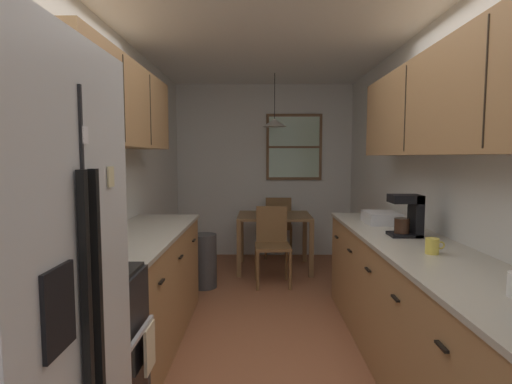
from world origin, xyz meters
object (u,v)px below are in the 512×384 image
object	(u,v)px
coffee_maker	(409,215)
storage_canister	(105,240)
mug_by_coffeemaker	(432,246)
stove_range	(68,368)
dining_chair_near	(272,241)
microwave_over_range	(32,106)
dining_table	(274,223)
table_serving_bowl	(275,212)
dish_rack	(381,218)
trash_bin	(204,261)
dining_chair_far	(279,224)

from	to	relation	value
coffee_maker	storage_canister	bearing A→B (deg)	-164.22
storage_canister	mug_by_coffeemaker	world-z (taller)	storage_canister
coffee_maker	mug_by_coffeemaker	xyz separation A→B (m)	(-0.05, -0.54, -0.11)
stove_range	coffee_maker	xyz separation A→B (m)	(2.03, 1.09, 0.59)
dining_chair_near	mug_by_coffeemaker	bearing A→B (deg)	-68.04
mug_by_coffeemaker	microwave_over_range	bearing A→B (deg)	-165.12
dining_table	storage_canister	xyz separation A→B (m)	(-1.12, -2.87, 0.38)
table_serving_bowl	dish_rack	bearing A→B (deg)	-64.22
microwave_over_range	dish_rack	bearing A→B (deg)	38.29
stove_range	trash_bin	distance (m)	2.65
dining_chair_near	stove_range	bearing A→B (deg)	-111.14
dining_table	mug_by_coffeemaker	xyz separation A→B (m)	(0.85, -2.83, 0.33)
dining_table	mug_by_coffeemaker	world-z (taller)	mug_by_coffeemaker
dining_table	table_serving_bowl	bearing A→B (deg)	80.94
stove_range	coffee_maker	size ratio (longest dim) A/B	3.56
dining_chair_far	dish_rack	size ratio (longest dim) A/B	2.65
dining_chair_near	storage_canister	xyz separation A→B (m)	(-1.08, -2.26, 0.49)
dining_table	dining_chair_far	xyz separation A→B (m)	(0.09, 0.60, -0.11)
dining_table	dining_chair_near	world-z (taller)	dining_chair_near
stove_range	dining_table	size ratio (longest dim) A/B	1.16
microwave_over_range	table_serving_bowl	distance (m)	3.81
storage_canister	microwave_over_range	bearing A→B (deg)	-101.78
stove_range	dining_chair_far	distance (m)	4.16
microwave_over_range	dining_chair_far	bearing A→B (deg)	71.69
dining_chair_near	mug_by_coffeemaker	size ratio (longest dim) A/B	7.68
dining_chair_far	table_serving_bowl	distance (m)	0.58
stove_range	dining_chair_far	bearing A→B (deg)	73.17
trash_bin	mug_by_coffeemaker	xyz separation A→B (m)	(1.68, -2.07, 0.64)
microwave_over_range	dining_chair_far	xyz separation A→B (m)	(1.32, 3.99, -1.22)
dining_table	mug_by_coffeemaker	size ratio (longest dim) A/B	8.10
microwave_over_range	coffee_maker	xyz separation A→B (m)	(2.14, 1.09, -0.66)
stove_range	dish_rack	world-z (taller)	stove_range
stove_range	table_serving_bowl	distance (m)	3.66
dining_table	table_serving_bowl	size ratio (longest dim) A/B	5.35
coffee_maker	dish_rack	bearing A→B (deg)	92.44
dining_chair_far	storage_canister	distance (m)	3.71
stove_range	mug_by_coffeemaker	size ratio (longest dim) A/B	9.38
storage_canister	coffee_maker	distance (m)	2.11
dining_chair_far	table_serving_bowl	bearing A→B (deg)	-98.03
dining_chair_near	dining_chair_far	size ratio (longest dim) A/B	1.00
dining_chair_near	mug_by_coffeemaker	xyz separation A→B (m)	(0.90, -2.23, 0.45)
microwave_over_range	coffee_maker	bearing A→B (deg)	27.02
stove_range	dining_chair_far	xyz separation A→B (m)	(1.21, 3.99, 0.03)
trash_bin	dining_chair_far	bearing A→B (deg)	56.22
table_serving_bowl	dining_chair_near	bearing A→B (deg)	-94.77
dining_chair_far	trash_bin	xyz separation A→B (m)	(-0.91, -1.36, -0.19)
trash_bin	table_serving_bowl	size ratio (longest dim) A/B	3.44
microwave_over_range	mug_by_coffeemaker	size ratio (longest dim) A/B	4.95
dining_chair_far	table_serving_bowl	size ratio (longest dim) A/B	5.07
dining_chair_near	table_serving_bowl	distance (m)	0.74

